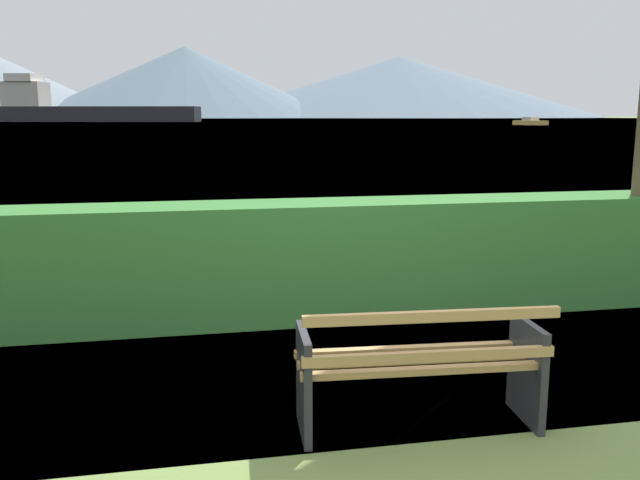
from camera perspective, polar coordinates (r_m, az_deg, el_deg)
The scene contains 7 objects.
ground_plane at distance 4.63m, azimuth 8.13°, elevation -15.23°, with size 1400.00×1400.00×0.00m, color olive.
water_surface at distance 313.68m, azimuth -11.14°, elevation 10.00°, with size 620.00×620.00×0.00m, color #7A99A8.
park_bench at distance 4.41m, azimuth 8.47°, elevation -10.61°, with size 1.60×0.67×0.87m.
hedge_row at distance 6.74m, azimuth 1.20°, elevation -1.63°, with size 13.73×0.74×1.16m, color #387A33.
cargo_ship_large at distance 221.35m, azimuth -19.93°, elevation 10.45°, with size 64.78×24.37×14.21m.
sailboat_mid at distance 146.12m, azimuth 17.41°, elevation 9.53°, with size 3.51×8.94×1.62m.
distant_hills at distance 572.21m, azimuth -9.97°, elevation 13.11°, with size 681.52×343.54×66.18m.
Camera 1 is at (-1.42, -3.92, 2.01)m, focal length 37.69 mm.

